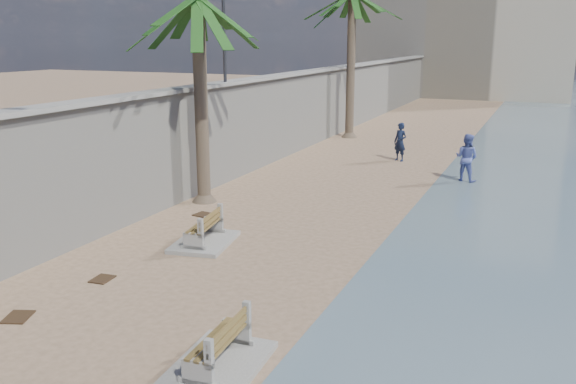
% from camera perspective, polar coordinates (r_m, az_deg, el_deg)
% --- Properties ---
extents(ground_plane, '(140.00, 140.00, 0.00)m').
position_cam_1_polar(ground_plane, '(10.56, -13.19, -15.38)').
color(ground_plane, '#917259').
extents(seawall, '(0.45, 70.00, 3.50)m').
position_cam_1_polar(seawall, '(29.54, 1.67, 7.67)').
color(seawall, gray).
rests_on(seawall, ground_plane).
extents(wall_cap, '(0.80, 70.00, 0.12)m').
position_cam_1_polar(wall_cap, '(29.39, 1.70, 11.16)').
color(wall_cap, gray).
rests_on(wall_cap, seawall).
extents(end_building, '(18.00, 12.00, 14.00)m').
position_cam_1_polar(end_building, '(59.78, 16.66, 15.50)').
color(end_building, '#B7AA93').
rests_on(end_building, ground_plane).
extents(bench_near, '(1.43, 2.00, 0.80)m').
position_cam_1_polar(bench_near, '(10.08, -6.51, -14.30)').
color(bench_near, gray).
rests_on(bench_near, ground_plane).
extents(bench_far, '(1.63, 2.14, 0.81)m').
position_cam_1_polar(bench_far, '(15.75, -7.86, -3.60)').
color(bench_far, gray).
rests_on(bench_far, ground_plane).
extents(palm_mid, '(5.00, 5.00, 7.17)m').
position_cam_1_polar(palm_mid, '(19.22, -8.47, 17.23)').
color(palm_mid, brown).
rests_on(palm_mid, ground_plane).
extents(person_a, '(0.81, 0.70, 1.88)m').
position_cam_1_polar(person_a, '(26.44, 10.46, 4.89)').
color(person_a, '#121B33').
rests_on(person_a, ground_plane).
extents(person_b, '(1.11, 0.96, 1.95)m').
position_cam_1_polar(person_b, '(23.22, 16.38, 3.33)').
color(person_b, '#515EA9').
rests_on(person_b, ground_plane).
extents(debris_b, '(0.62, 0.69, 0.03)m').
position_cam_1_polar(debris_b, '(12.84, -23.95, -10.64)').
color(debris_b, '#382616').
rests_on(debris_b, ground_plane).
extents(debris_c, '(0.68, 0.58, 0.03)m').
position_cam_1_polar(debris_c, '(18.34, -7.78, -2.13)').
color(debris_c, '#382616').
rests_on(debris_c, ground_plane).
extents(debris_d, '(0.45, 0.54, 0.03)m').
position_cam_1_polar(debris_d, '(14.08, -16.99, -7.79)').
color(debris_d, '#382616').
rests_on(debris_d, ground_plane).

